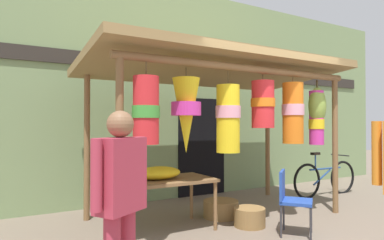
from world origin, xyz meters
TOP-DOWN VIEW (x-y plane):
  - ground_plane at (0.00, 0.00)m, footprint 30.00×30.00m
  - shop_facade at (0.00, 2.51)m, footprint 11.84×0.29m
  - market_stall_canopy at (-0.37, 0.63)m, footprint 4.17×2.12m
  - display_table at (-1.42, 0.65)m, footprint 1.43×0.77m
  - flower_heap_on_table at (-1.44, 0.69)m, footprint 0.65×0.45m
  - folding_chair at (0.01, -0.33)m, footprint 0.56×0.56m
  - wicker_basket_by_table at (-0.32, 0.81)m, footprint 0.55×0.55m
  - wicker_basket_spare at (-0.23, 0.22)m, footprint 0.45×0.45m
  - parked_bicycle at (2.47, 1.07)m, footprint 1.75×0.44m
  - passerby_at_right at (-2.52, -0.97)m, footprint 0.52×0.40m

SIDE VIEW (x-z plane):
  - ground_plane at x=0.00m, z-range 0.00..0.00m
  - wicker_basket_by_table at x=-0.32m, z-range 0.00..0.26m
  - wicker_basket_spare at x=-0.23m, z-range 0.00..0.26m
  - parked_bicycle at x=2.47m, z-range -0.11..0.81m
  - folding_chair at x=0.01m, z-range 0.08..0.92m
  - display_table at x=-1.42m, z-range 0.29..0.99m
  - flower_heap_on_table at x=-1.44m, z-range 0.71..0.88m
  - passerby_at_right at x=-2.52m, z-range 0.14..1.70m
  - market_stall_canopy at x=-0.37m, z-range 0.80..3.31m
  - shop_facade at x=0.00m, z-range 0.00..4.19m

